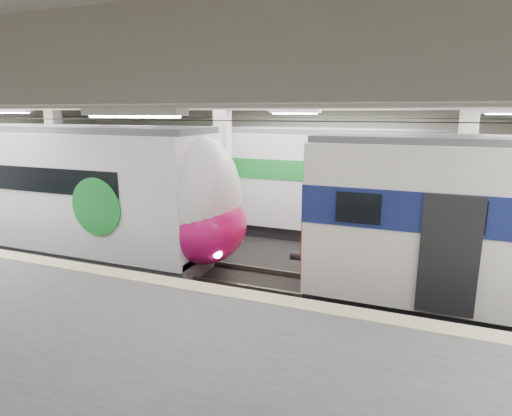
% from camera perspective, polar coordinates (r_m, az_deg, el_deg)
% --- Properties ---
extents(station_hall, '(36.00, 24.00, 5.75)m').
position_cam_1_polar(station_hall, '(10.29, -0.89, 3.20)').
color(station_hall, black).
rests_on(station_hall, ground).
extents(modern_emu, '(13.93, 2.88, 4.49)m').
position_cam_1_polar(modern_emu, '(16.01, -23.28, 1.85)').
color(modern_emu, white).
rests_on(modern_emu, ground).
extents(far_train, '(13.44, 2.98, 4.30)m').
position_cam_1_polar(far_train, '(17.84, 1.98, 3.97)').
color(far_train, white).
rests_on(far_train, ground).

